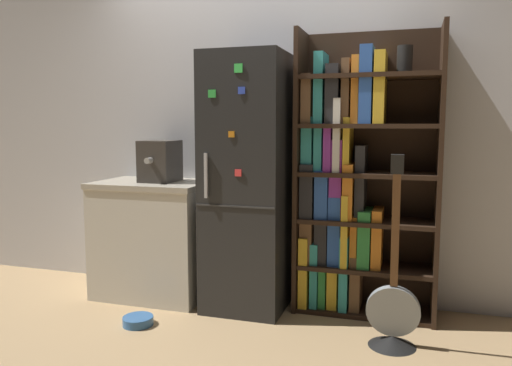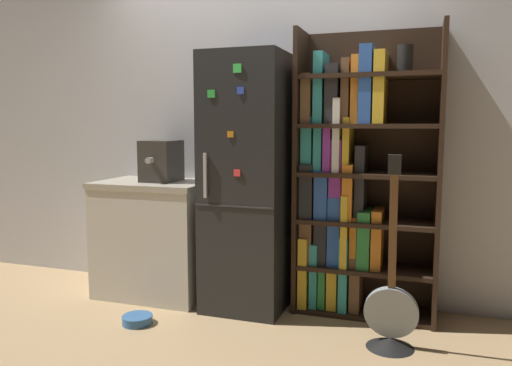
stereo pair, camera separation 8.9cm
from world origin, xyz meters
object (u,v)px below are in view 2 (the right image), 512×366
(refrigerator, at_px, (249,183))
(pet_bowl, at_px, (137,319))
(bookshelf, at_px, (349,185))
(guitar, at_px, (391,320))
(espresso_machine, at_px, (161,161))

(refrigerator, distance_m, pet_bowl, 1.19)
(bookshelf, height_order, pet_bowl, bookshelf)
(refrigerator, xyz_separation_m, guitar, (1.03, -0.40, -0.73))
(bookshelf, distance_m, pet_bowl, 1.70)
(bookshelf, xyz_separation_m, espresso_machine, (-1.41, -0.11, 0.14))
(refrigerator, bearing_deg, bookshelf, 11.12)
(espresso_machine, bearing_deg, bookshelf, 4.67)
(espresso_machine, xyz_separation_m, pet_bowl, (0.13, -0.59, -1.01))
(espresso_machine, bearing_deg, refrigerator, -1.74)
(bookshelf, bearing_deg, pet_bowl, -151.04)
(refrigerator, relative_size, pet_bowl, 8.92)
(espresso_machine, height_order, guitar, espresso_machine)
(pet_bowl, bearing_deg, espresso_machine, 102.36)
(guitar, bearing_deg, espresso_machine, 166.28)
(pet_bowl, bearing_deg, guitar, 5.91)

